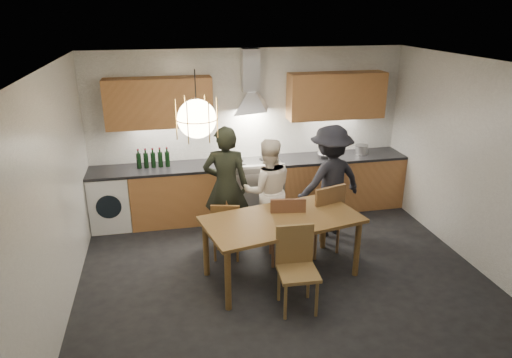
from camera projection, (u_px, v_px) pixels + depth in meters
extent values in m
plane|color=black|center=(284.00, 278.00, 5.69)|extent=(5.00, 5.00, 0.00)
cube|color=white|center=(249.00, 132.00, 7.29)|extent=(5.00, 0.02, 2.60)
cube|color=white|center=(373.00, 295.00, 3.17)|extent=(5.00, 0.02, 2.60)
cube|color=white|center=(55.00, 199.00, 4.75)|extent=(0.02, 4.50, 2.60)
cube|color=white|center=(479.00, 166.00, 5.71)|extent=(0.02, 4.50, 2.60)
cube|color=silver|center=(290.00, 65.00, 4.77)|extent=(5.00, 4.50, 0.02)
cube|color=#C6854C|center=(179.00, 195.00, 7.09)|extent=(1.45, 0.60, 0.86)
cube|color=#C6854C|center=(339.00, 182.00, 7.60)|extent=(2.05, 0.60, 0.86)
cube|color=white|center=(111.00, 201.00, 6.90)|extent=(0.58, 0.58, 0.85)
cube|color=black|center=(157.00, 169.00, 6.88)|extent=(2.05, 0.62, 0.04)
cube|color=black|center=(341.00, 157.00, 7.45)|extent=(2.05, 0.62, 0.04)
cube|color=silver|center=(253.00, 191.00, 7.33)|extent=(0.90, 0.60, 0.80)
cube|color=black|center=(257.00, 199.00, 7.08)|extent=(0.78, 0.02, 0.42)
cube|color=slate|center=(253.00, 165.00, 7.18)|extent=(0.90, 0.60, 0.08)
cube|color=silver|center=(256.00, 167.00, 6.92)|extent=(0.90, 0.08, 0.04)
cube|color=#C2834A|center=(159.00, 103.00, 6.66)|extent=(1.55, 0.35, 0.72)
cube|color=#C2834A|center=(336.00, 96.00, 7.19)|extent=(1.55, 0.35, 0.72)
cube|color=silver|center=(250.00, 70.00, 6.82)|extent=(0.26, 0.22, 0.62)
cylinder|color=black|center=(196.00, 94.00, 4.57)|extent=(0.01, 0.01, 0.50)
sphere|color=#FFE0A5|center=(197.00, 119.00, 4.66)|extent=(0.40, 0.40, 0.40)
torus|color=gold|center=(197.00, 119.00, 4.66)|extent=(0.43, 0.43, 0.01)
cube|color=brown|center=(282.00, 220.00, 5.50)|extent=(2.03, 1.31, 0.04)
cylinder|color=brown|center=(228.00, 280.00, 4.98)|extent=(0.07, 0.07, 0.75)
cylinder|color=brown|center=(206.00, 248.00, 5.64)|extent=(0.07, 0.07, 0.75)
cylinder|color=brown|center=(357.00, 249.00, 5.63)|extent=(0.07, 0.07, 0.75)
cylinder|color=brown|center=(324.00, 223.00, 6.29)|extent=(0.07, 0.07, 0.75)
cube|color=brown|center=(227.00, 229.00, 6.07)|extent=(0.45, 0.45, 0.04)
cube|color=brown|center=(225.00, 220.00, 5.84)|extent=(0.37, 0.12, 0.40)
cylinder|color=brown|center=(239.00, 238.00, 6.28)|extent=(0.03, 0.03, 0.38)
cylinder|color=brown|center=(238.00, 249.00, 6.00)|extent=(0.03, 0.03, 0.38)
cylinder|color=brown|center=(218.00, 238.00, 6.29)|extent=(0.03, 0.03, 0.38)
cylinder|color=brown|center=(215.00, 248.00, 6.01)|extent=(0.03, 0.03, 0.38)
cube|color=brown|center=(286.00, 228.00, 5.94)|extent=(0.50, 0.50, 0.04)
cube|color=brown|center=(288.00, 217.00, 5.66)|extent=(0.44, 0.11, 0.48)
cylinder|color=brown|center=(297.00, 238.00, 6.20)|extent=(0.04, 0.04, 0.45)
cylinder|color=brown|center=(300.00, 251.00, 5.87)|extent=(0.04, 0.04, 0.45)
cylinder|color=brown|center=(271.00, 239.00, 6.18)|extent=(0.04, 0.04, 0.45)
cylinder|color=brown|center=(273.00, 252.00, 5.85)|extent=(0.04, 0.04, 0.45)
cube|color=brown|center=(319.00, 218.00, 6.18)|extent=(0.57, 0.57, 0.04)
cube|color=brown|center=(330.00, 205.00, 5.91)|extent=(0.45, 0.18, 0.50)
cylinder|color=brown|center=(321.00, 227.00, 6.51)|extent=(0.04, 0.04, 0.47)
cylinder|color=brown|center=(338.00, 237.00, 6.20)|extent=(0.04, 0.04, 0.47)
cylinder|color=brown|center=(300.00, 232.00, 6.34)|extent=(0.04, 0.04, 0.47)
cylinder|color=brown|center=(315.00, 244.00, 6.03)|extent=(0.04, 0.04, 0.47)
cube|color=brown|center=(298.00, 273.00, 4.97)|extent=(0.45, 0.45, 0.04)
cube|color=brown|center=(295.00, 244.00, 5.06)|extent=(0.43, 0.06, 0.47)
cylinder|color=brown|center=(285.00, 302.00, 4.87)|extent=(0.04, 0.04, 0.44)
cylinder|color=brown|center=(279.00, 284.00, 5.19)|extent=(0.04, 0.04, 0.44)
cylinder|color=brown|center=(317.00, 299.00, 4.92)|extent=(0.04, 0.04, 0.44)
cylinder|color=brown|center=(308.00, 281.00, 5.24)|extent=(0.04, 0.04, 0.44)
imported|color=black|center=(226.00, 186.00, 6.28)|extent=(0.69, 0.53, 1.71)
imported|color=white|center=(268.00, 191.00, 6.40)|extent=(0.75, 0.60, 1.51)
imported|color=black|center=(330.00, 181.00, 6.57)|extent=(1.19, 0.88, 1.64)
imported|color=#BBBBBF|center=(327.00, 155.00, 7.34)|extent=(0.39, 0.39, 0.07)
cylinder|color=silver|center=(361.00, 150.00, 7.50)|extent=(0.23, 0.23, 0.14)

